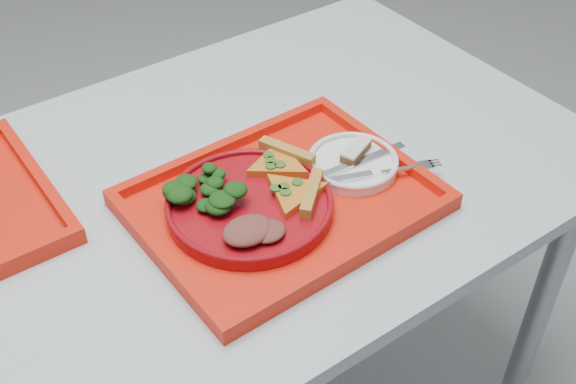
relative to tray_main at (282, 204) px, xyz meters
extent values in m
cube|color=#A6B1BA|center=(-0.20, 0.11, -0.02)|extent=(1.60, 0.80, 0.03)
cylinder|color=gray|center=(0.52, -0.21, -0.40)|extent=(0.05, 0.05, 0.72)
cylinder|color=gray|center=(0.52, 0.43, -0.40)|extent=(0.05, 0.05, 0.72)
cube|color=red|center=(0.00, 0.00, 0.00)|extent=(0.46, 0.36, 0.01)
cylinder|color=maroon|center=(-0.05, 0.01, 0.02)|extent=(0.26, 0.26, 0.02)
cylinder|color=white|center=(0.14, 0.00, 0.01)|extent=(0.15, 0.15, 0.01)
ellipsoid|color=black|center=(-0.10, 0.06, 0.05)|extent=(0.10, 0.09, 0.05)
ellipsoid|color=brown|center=(-0.10, -0.05, 0.04)|extent=(0.08, 0.06, 0.02)
cube|color=#502F1A|center=(0.16, 0.01, 0.03)|extent=(0.07, 0.05, 0.01)
cube|color=beige|center=(0.16, 0.01, 0.04)|extent=(0.07, 0.05, 0.00)
cube|color=silver|center=(0.15, -0.01, 0.02)|extent=(0.19, 0.03, 0.01)
cube|color=silver|center=(0.16, -0.05, 0.02)|extent=(0.18, 0.08, 0.01)
camera|label=1|loc=(-0.49, -0.70, 0.77)|focal=45.00mm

